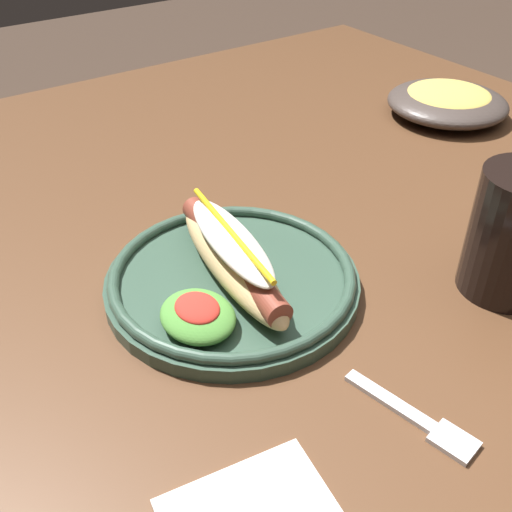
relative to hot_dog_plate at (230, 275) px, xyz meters
name	(u,v)px	position (x,y,z in m)	size (l,w,h in m)	color
dining_table	(417,309)	(0.08, 0.22, -0.10)	(1.50, 1.08, 0.74)	#51331E
hot_dog_plate	(230,275)	(0.00, 0.00, 0.00)	(0.26, 0.26, 0.08)	#334C3D
fork	(419,420)	(0.23, 0.03, -0.02)	(0.12, 0.04, 0.00)	silver
side_bowl	(448,101)	(-0.18, 0.54, 0.00)	(0.19, 0.19, 0.05)	#423833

